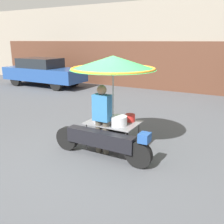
# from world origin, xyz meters

# --- Properties ---
(ground_plane) EXTENTS (36.00, 36.00, 0.00)m
(ground_plane) POSITION_xyz_m (0.00, 0.00, 0.00)
(ground_plane) COLOR #4C4F54
(shopfront_building) EXTENTS (28.00, 2.06, 4.32)m
(shopfront_building) POSITION_xyz_m (0.00, 9.03, 2.15)
(shopfront_building) COLOR gray
(shopfront_building) RESTS_ON ground
(vendor_motorcycle_cart) EXTENTS (2.32, 1.87, 2.13)m
(vendor_motorcycle_cart) POSITION_xyz_m (0.14, 0.54, 1.64)
(vendor_motorcycle_cart) COLOR black
(vendor_motorcycle_cart) RESTS_ON ground
(vendor_person) EXTENTS (0.38, 0.22, 1.54)m
(vendor_person) POSITION_xyz_m (0.05, 0.28, 0.86)
(vendor_person) COLOR #4C473D
(vendor_person) RESTS_ON ground
(parked_car) EXTENTS (4.68, 1.67, 1.52)m
(parked_car) POSITION_xyz_m (-7.20, 6.07, 0.79)
(parked_car) COLOR black
(parked_car) RESTS_ON ground
(potted_plant) EXTENTS (0.82, 0.82, 1.04)m
(potted_plant) POSITION_xyz_m (-8.76, 7.35, 0.59)
(potted_plant) COLOR gray
(potted_plant) RESTS_ON ground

